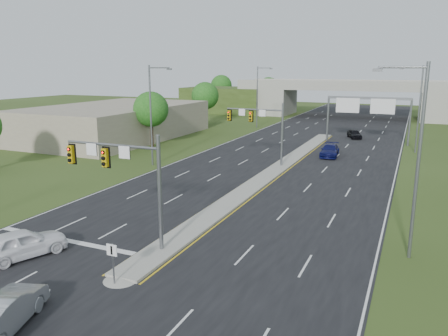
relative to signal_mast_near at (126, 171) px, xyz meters
The scene contains 23 objects.
ground 5.24m from the signal_mast_near, ahead, with size 240.00×240.00×0.00m, color #304217.
road 35.46m from the signal_mast_near, 86.31° to the left, with size 24.00×160.00×0.02m, color black.
median 23.64m from the signal_mast_near, 84.40° to the left, with size 2.00×54.00×0.16m, color gray.
median_nose 6.48m from the signal_mast_near, 60.04° to the right, with size 2.00×2.00×0.16m, color gray.
lane_markings 29.41m from the signal_mast_near, 86.72° to the left, with size 23.72×160.00×0.01m.
signal_mast_near is the anchor object (origin of this frame).
signal_mast_far 25.00m from the signal_mast_near, 90.00° to the left, with size 6.62×0.60×7.00m.
keep_right_sign 5.94m from the signal_mast_near, 63.06° to the right, with size 0.60×0.13×2.20m.
sign_gantry 45.88m from the signal_mast_near, 78.75° to the left, with size 11.58×0.44×6.67m.
overpass 80.11m from the signal_mast_near, 88.38° to the left, with size 80.00×14.00×8.10m.
lightpole_l_mid 22.95m from the signal_mast_near, 118.79° to the left, with size 2.85×0.25×11.00m.
lightpole_l_far 56.19m from the signal_mast_near, 101.33° to the left, with size 2.85×0.25×11.00m.
lightpole_r_near 16.42m from the signal_mast_near, 18.06° to the left, with size 2.85×0.25×11.00m.
lightpole_r_far 43.01m from the signal_mast_near, 68.78° to the left, with size 2.85×0.25×11.00m.
tree_l_near 34.92m from the signal_mast_near, 120.53° to the left, with size 4.80×4.80×7.60m.
tree_l_mid 59.21m from the signal_mast_near, 111.54° to the left, with size 5.20×5.20×8.12m.
tree_back_a 100.64m from the signal_mast_near, 110.80° to the left, with size 6.00×6.00×8.85m.
tree_back_b 96.56m from the signal_mast_near, 103.01° to the left, with size 5.60×5.60×8.32m.
commercial_building 44.77m from the signal_mast_near, 128.34° to the left, with size 18.00×30.00×5.00m, color gray.
car_white 7.12m from the signal_mast_near, 140.22° to the right, with size 1.97×4.91×1.67m, color white.
car_silver 10.22m from the signal_mast_near, 87.14° to the right, with size 1.70×4.87×1.61m, color #A7A9AE.
car_far_b 33.85m from the signal_mast_near, 79.56° to the left, with size 2.05×5.04×1.46m, color #0B0F45.
car_far_c 49.77m from the signal_mast_near, 81.93° to the left, with size 1.60×3.97×1.35m, color black.
Camera 1 is at (13.11, -20.68, 10.64)m, focal length 35.00 mm.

